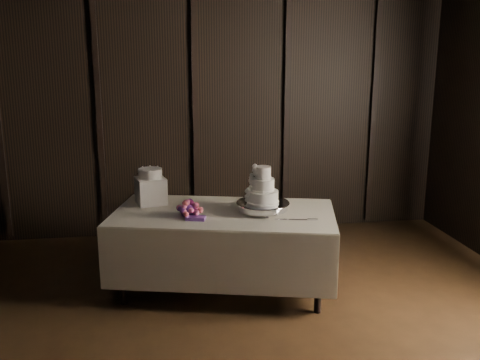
# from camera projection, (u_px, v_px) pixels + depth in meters

# --- Properties ---
(room) EXTENTS (6.08, 7.08, 3.08)m
(room) POSITION_uv_depth(u_px,v_px,m) (241.00, 178.00, 2.93)
(room) COLOR black
(room) RESTS_ON ground
(display_table) EXTENTS (2.18, 1.50, 0.76)m
(display_table) POSITION_uv_depth(u_px,v_px,m) (224.00, 247.00, 4.92)
(display_table) COLOR silver
(display_table) RESTS_ON ground
(cake_stand) EXTENTS (0.55, 0.55, 0.09)m
(cake_stand) POSITION_uv_depth(u_px,v_px,m) (263.00, 207.00, 4.81)
(cake_stand) COLOR silver
(cake_stand) RESTS_ON display_table
(wedding_cake) EXTENTS (0.31, 0.28, 0.33)m
(wedding_cake) POSITION_uv_depth(u_px,v_px,m) (261.00, 189.00, 4.76)
(wedding_cake) COLOR white
(wedding_cake) RESTS_ON cake_stand
(bouquet) EXTENTS (0.37, 0.43, 0.18)m
(bouquet) POSITION_uv_depth(u_px,v_px,m) (189.00, 210.00, 4.70)
(bouquet) COLOR #C74C78
(bouquet) RESTS_ON display_table
(box_pedestal) EXTENTS (0.31, 0.31, 0.25)m
(box_pedestal) POSITION_uv_depth(u_px,v_px,m) (151.00, 191.00, 5.07)
(box_pedestal) COLOR white
(box_pedestal) RESTS_ON display_table
(small_cake) EXTENTS (0.28, 0.28, 0.09)m
(small_cake) POSITION_uv_depth(u_px,v_px,m) (150.00, 173.00, 5.03)
(small_cake) COLOR white
(small_cake) RESTS_ON box_pedestal
(cake_knife) EXTENTS (0.37, 0.11, 0.01)m
(cake_knife) POSITION_uv_depth(u_px,v_px,m) (291.00, 220.00, 4.59)
(cake_knife) COLOR silver
(cake_knife) RESTS_ON display_table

